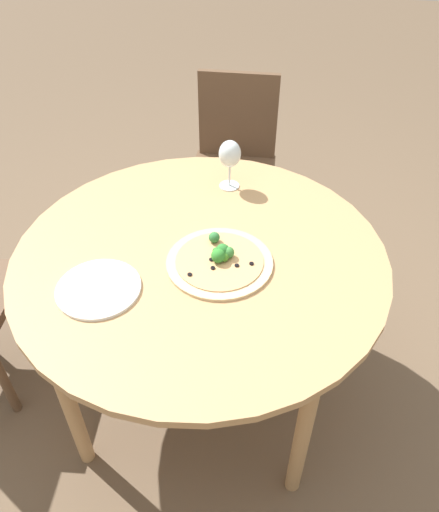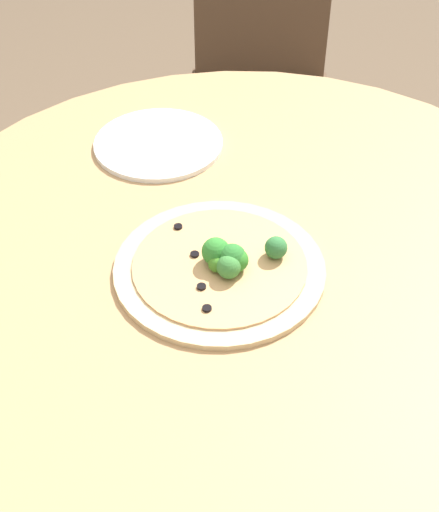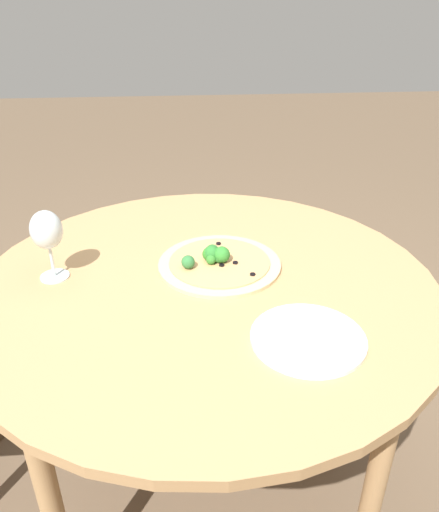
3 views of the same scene
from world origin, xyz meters
TOP-DOWN VIEW (x-y plane):
  - ground_plane at (0.00, 0.00)m, footprint 12.00×12.00m
  - dining_table at (0.00, 0.00)m, footprint 1.18×1.18m
  - chair at (0.95, -0.00)m, footprint 0.40×0.40m
  - pizza at (-0.04, -0.07)m, footprint 0.33×0.33m
  - wine_glass at (0.39, -0.05)m, footprint 0.08×0.08m
  - plate_near at (-0.20, 0.26)m, footprint 0.25×0.25m

SIDE VIEW (x-z plane):
  - ground_plane at x=0.00m, z-range 0.00..0.00m
  - chair at x=0.95m, z-range 0.04..0.91m
  - dining_table at x=0.00m, z-range 0.29..0.99m
  - plate_near at x=-0.20m, z-range 0.71..0.72m
  - pizza at x=-0.04m, z-range 0.69..0.75m
  - wine_glass at x=0.39m, z-range 0.74..0.93m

